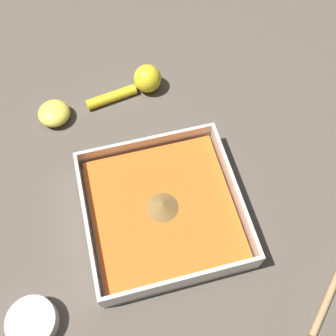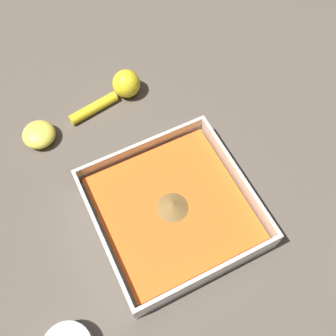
% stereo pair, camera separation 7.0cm
% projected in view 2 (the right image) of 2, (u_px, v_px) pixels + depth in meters
% --- Properties ---
extents(ground_plane, '(4.00, 4.00, 0.00)m').
position_uv_depth(ground_plane, '(172.00, 207.00, 0.70)').
color(ground_plane, brown).
extents(square_dish, '(0.26, 0.26, 0.06)m').
position_uv_depth(square_dish, '(172.00, 211.00, 0.68)').
color(square_dish, silver).
rests_on(square_dish, ground_plane).
extents(lemon_squeezer, '(0.06, 0.16, 0.06)m').
position_uv_depth(lemon_squeezer, '(120.00, 88.00, 0.80)').
color(lemon_squeezer, yellow).
rests_on(lemon_squeezer, ground_plane).
extents(lemon_half, '(0.06, 0.06, 0.03)m').
position_uv_depth(lemon_half, '(39.00, 134.00, 0.75)').
color(lemon_half, '#EFDB4C').
rests_on(lemon_half, ground_plane).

